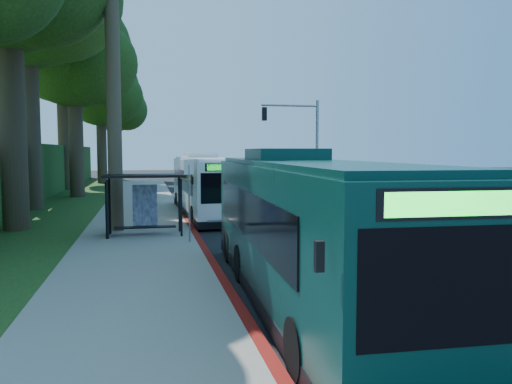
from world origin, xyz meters
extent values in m
plane|color=black|center=(0.00, 0.00, 0.00)|extent=(140.00, 140.00, 0.00)
cube|color=gray|center=(-7.30, 0.00, 0.06)|extent=(4.50, 70.00, 0.12)
cube|color=maroon|center=(-5.00, -4.00, 0.07)|extent=(0.25, 30.00, 0.13)
cube|color=#234719|center=(-13.00, 5.00, 0.03)|extent=(8.00, 70.00, 0.06)
cube|color=black|center=(-7.00, -3.00, 2.50)|extent=(3.20, 1.50, 0.10)
cube|color=black|center=(-8.45, -3.00, 1.20)|extent=(0.06, 1.30, 2.20)
cube|color=navy|center=(-7.00, -2.30, 1.25)|extent=(1.00, 0.12, 1.70)
cube|color=black|center=(-7.00, -3.10, 0.45)|extent=(2.40, 0.40, 0.06)
cube|color=black|center=(-8.40, -2.40, 1.20)|extent=(0.08, 0.08, 2.40)
cube|color=black|center=(-5.60, -2.40, 1.20)|extent=(0.08, 0.08, 2.40)
cube|color=black|center=(-8.40, -3.60, 1.20)|extent=(0.08, 0.08, 2.40)
cube|color=black|center=(-5.60, -3.60, 1.20)|extent=(0.08, 0.08, 2.40)
cylinder|color=gray|center=(-5.40, -5.00, 1.50)|extent=(0.06, 0.06, 3.00)
cube|color=white|center=(-5.40, -5.00, 2.90)|extent=(0.35, 0.04, 0.55)
cylinder|color=gray|center=(4.80, 10.00, 3.50)|extent=(0.20, 0.20, 7.00)
cylinder|color=gray|center=(2.80, 10.00, 6.60)|extent=(4.00, 0.14, 0.14)
cube|color=black|center=(1.00, 10.00, 6.00)|extent=(0.30, 0.30, 0.90)
cube|color=black|center=(4.55, 10.00, 2.60)|extent=(0.25, 0.25, 0.35)
cylinder|color=#4C3F2D|center=(-8.20, -1.50, 6.50)|extent=(0.60, 0.60, 13.00)
cylinder|color=#382B1E|center=(-12.50, 0.00, 5.25)|extent=(1.10, 1.10, 10.50)
cylinder|color=#382B1E|center=(-13.50, 8.00, 5.95)|extent=(1.18, 1.18, 11.90)
sphere|color=#18370F|center=(-15.25, 9.75, 12.24)|extent=(6.50, 6.50, 6.50)
cylinder|color=#382B1E|center=(-12.00, 16.00, 4.90)|extent=(1.06, 1.06, 9.80)
sphere|color=#18370F|center=(-12.00, 16.00, 10.92)|extent=(8.40, 8.40, 8.40)
sphere|color=#18370F|center=(-10.32, 14.74, 9.80)|extent=(5.88, 5.88, 5.88)
sphere|color=#18370F|center=(-13.47, 17.47, 10.08)|extent=(5.46, 5.46, 5.46)
cylinder|color=#382B1E|center=(-14.00, 24.00, 5.60)|extent=(1.14, 1.14, 11.20)
sphere|color=#18370F|center=(-14.00, 24.00, 12.48)|extent=(9.60, 9.60, 9.60)
sphere|color=#18370F|center=(-12.08, 22.56, 11.20)|extent=(6.72, 6.72, 6.72)
sphere|color=#18370F|center=(-15.68, 25.68, 11.52)|extent=(6.24, 6.24, 6.24)
cylinder|color=#382B1E|center=(-11.50, 32.00, 4.55)|extent=(1.02, 1.02, 9.10)
sphere|color=#18370F|center=(-11.50, 32.00, 10.14)|extent=(8.00, 8.00, 8.00)
sphere|color=#18370F|center=(-9.90, 30.80, 9.10)|extent=(5.60, 5.60, 5.60)
sphere|color=#18370F|center=(-12.90, 33.40, 9.36)|extent=(5.20, 5.20, 5.20)
cylinder|color=#382B1E|center=(-10.50, 40.00, 4.20)|extent=(0.98, 0.98, 8.40)
sphere|color=#18370F|center=(-10.50, 40.00, 9.36)|extent=(7.00, 7.00, 7.00)
sphere|color=#18370F|center=(-9.10, 38.95, 8.40)|extent=(4.90, 4.90, 4.90)
sphere|color=#18370F|center=(-11.72, 41.23, 8.64)|extent=(4.55, 4.55, 4.55)
cube|color=white|center=(-3.80, 3.56, 1.68)|extent=(2.78, 11.40, 2.69)
cube|color=black|center=(-3.80, 3.56, 0.28)|extent=(2.80, 11.46, 0.33)
cube|color=black|center=(-3.82, 4.04, 1.94)|extent=(2.75, 8.91, 1.04)
cube|color=black|center=(-3.62, -2.05, 1.89)|extent=(2.12, 0.18, 1.32)
cube|color=black|center=(-3.98, 9.18, 1.98)|extent=(1.93, 0.18, 0.94)
cube|color=#19E533|center=(-3.61, -2.06, 2.78)|extent=(1.57, 0.15, 0.26)
cube|color=white|center=(-3.80, 3.56, 3.07)|extent=(2.57, 10.83, 0.11)
cube|color=white|center=(-3.86, 5.45, 3.23)|extent=(1.76, 2.41, 0.33)
cylinder|color=black|center=(-4.77, -0.09, 0.47)|extent=(0.31, 0.95, 0.94)
cylinder|color=black|center=(-2.59, -0.02, 0.47)|extent=(0.31, 0.95, 0.94)
cylinder|color=black|center=(-5.03, 7.83, 0.47)|extent=(0.31, 0.95, 0.94)
cylinder|color=black|center=(-2.85, 7.90, 0.47)|extent=(0.31, 0.95, 0.94)
cube|color=#09332D|center=(-3.41, -12.57, 1.75)|extent=(2.96, 11.93, 2.81)
cube|color=black|center=(-3.41, -12.57, 0.30)|extent=(2.99, 11.99, 0.35)
cube|color=black|center=(-3.39, -12.08, 2.02)|extent=(2.92, 9.33, 1.09)
cube|color=black|center=(-3.63, -18.44, 1.97)|extent=(2.22, 0.20, 1.38)
cube|color=black|center=(-3.19, -6.71, 2.07)|extent=(2.02, 0.19, 0.99)
cube|color=#19E533|center=(-3.63, -18.45, 2.91)|extent=(1.64, 0.16, 0.28)
cube|color=#09332D|center=(-3.41, -12.57, 3.21)|extent=(2.74, 11.33, 0.12)
cube|color=#09332D|center=(-3.34, -10.60, 3.37)|extent=(1.85, 2.53, 0.35)
cylinder|color=black|center=(-4.69, -16.32, 0.49)|extent=(0.33, 1.00, 0.99)
cylinder|color=black|center=(-2.42, -16.40, 0.49)|extent=(0.33, 1.00, 0.99)
cylinder|color=black|center=(-4.38, -8.04, 0.49)|extent=(0.33, 1.00, 0.99)
cylinder|color=black|center=(-2.10, -8.12, 0.49)|extent=(0.33, 1.00, 0.99)
imported|color=silver|center=(0.97, 3.11, 0.76)|extent=(3.76, 5.94, 1.53)
camera|label=1|loc=(-6.92, -23.32, 3.49)|focal=35.00mm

